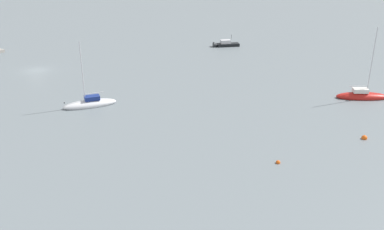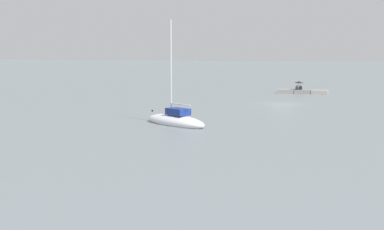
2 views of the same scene
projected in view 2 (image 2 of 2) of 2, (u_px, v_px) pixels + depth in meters
name	position (u px, v px, depth m)	size (l,w,h in m)	color
ground_plane	(282.00, 104.00, 67.83)	(500.00, 500.00, 0.00)	slate
seawall_pier	(303.00, 92.00, 84.20)	(7.37, 1.58, 0.60)	gray
person_seated_dark_left	(301.00, 88.00, 84.07)	(0.42, 0.63, 0.73)	#1E2333
person_seated_grey_right	(297.00, 88.00, 84.32)	(0.42, 0.63, 0.73)	#1E2333
umbrella_open_black	(299.00, 82.00, 84.15)	(1.41, 1.41, 1.30)	black
sailboat_white_near	(176.00, 121.00, 49.47)	(7.48, 5.62, 9.55)	silver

